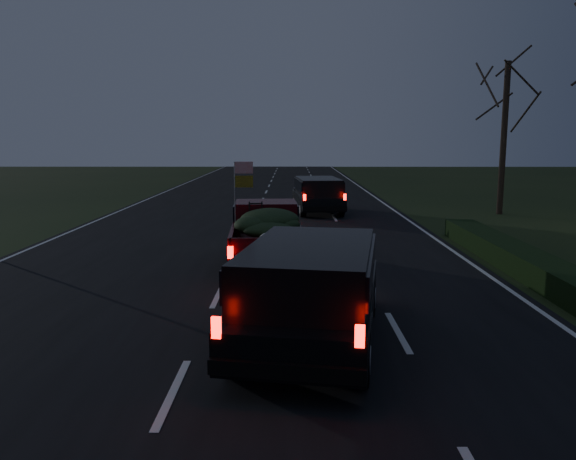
# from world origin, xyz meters

# --- Properties ---
(ground) EXTENTS (120.00, 120.00, 0.00)m
(ground) POSITION_xyz_m (0.00, 0.00, 0.00)
(ground) COLOR black
(ground) RESTS_ON ground
(road_asphalt) EXTENTS (14.00, 120.00, 0.02)m
(road_asphalt) POSITION_xyz_m (0.00, 0.00, 0.01)
(road_asphalt) COLOR black
(road_asphalt) RESTS_ON ground
(hedge_row) EXTENTS (1.00, 10.00, 0.60)m
(hedge_row) POSITION_xyz_m (7.80, 3.00, 0.30)
(hedge_row) COLOR black
(hedge_row) RESTS_ON ground
(bare_tree_far) EXTENTS (3.60, 3.60, 7.00)m
(bare_tree_far) POSITION_xyz_m (11.50, 14.00, 5.23)
(bare_tree_far) COLOR black
(bare_tree_far) RESTS_ON ground
(pickup_truck) EXTENTS (2.14, 5.02, 2.58)m
(pickup_truck) POSITION_xyz_m (0.96, 3.03, 0.97)
(pickup_truck) COLOR #3C080E
(pickup_truck) RESTS_ON ground
(lead_suv) EXTENTS (2.40, 4.90, 1.36)m
(lead_suv) POSITION_xyz_m (2.93, 14.32, 1.03)
(lead_suv) COLOR black
(lead_suv) RESTS_ON ground
(rear_suv) EXTENTS (2.91, 5.29, 1.44)m
(rear_suv) POSITION_xyz_m (1.98, -3.10, 1.09)
(rear_suv) COLOR black
(rear_suv) RESTS_ON ground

